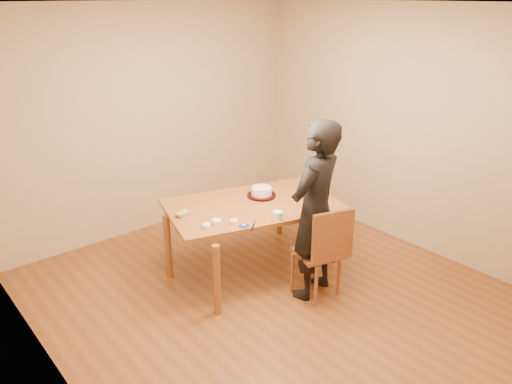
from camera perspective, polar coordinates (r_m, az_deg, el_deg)
room_shell at (r=4.63m, az=-0.17°, el=3.88°), size 4.00×4.50×2.70m
dining_table at (r=5.15m, az=-0.36°, el=-1.60°), size 1.96×1.49×0.04m
dining_chair at (r=4.86m, az=6.92°, el=-6.96°), size 0.47×0.47×0.04m
cake_plate at (r=5.32m, az=0.64°, el=-0.38°), size 0.31×0.31×0.02m
cake at (r=5.31m, az=0.64°, el=0.08°), size 0.22×0.22×0.07m
frosting_dome at (r=5.29m, az=0.64°, el=0.57°), size 0.22×0.22×0.03m
frosting_tub at (r=4.78m, az=2.48°, el=-2.70°), size 0.09×0.09×0.08m
frosting_lid at (r=4.66m, az=-1.38°, el=-3.88°), size 0.09×0.09×0.01m
frosting_dollop at (r=4.65m, az=-1.38°, el=-3.73°), size 0.04×0.04×0.02m
ramekin_green at (r=4.71m, az=-2.48°, el=-3.43°), size 0.08×0.08×0.04m
ramekin_yellow at (r=4.64m, az=-5.66°, el=-3.89°), size 0.08×0.08×0.04m
ramekin_multi at (r=4.71m, az=-4.51°, el=-3.42°), size 0.09×0.09×0.04m
candy_box_pink at (r=4.92m, az=-8.35°, el=-2.60°), size 0.14×0.08×0.02m
candy_box_green at (r=4.91m, az=-8.43°, el=-2.38°), size 0.15×0.11×0.02m
spatula at (r=4.63m, az=-0.36°, el=-4.02°), size 0.12×0.11×0.01m
person at (r=4.69m, az=6.76°, el=-2.17°), size 0.72×0.55×1.76m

